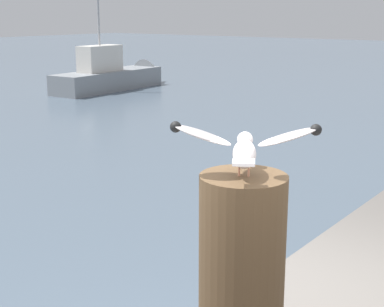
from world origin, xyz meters
name	(u,v)px	position (x,y,z in m)	size (l,w,h in m)	color
mooring_post	(241,287)	(-0.55, -0.47, 1.88)	(0.35, 0.35, 0.94)	#4C3823
seagull	(244,147)	(-0.54, -0.46, 2.46)	(0.38, 0.53, 0.21)	tan
boat_grey	(118,75)	(14.09, 14.57, 0.53)	(6.11, 1.71, 5.11)	gray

